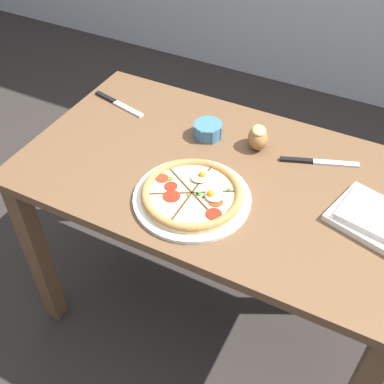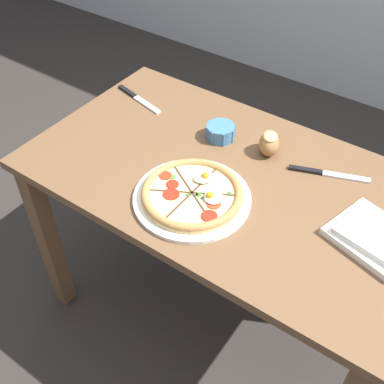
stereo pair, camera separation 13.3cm
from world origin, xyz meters
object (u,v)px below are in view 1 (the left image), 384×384
(pizza, at_px, (192,195))
(knife_main, at_px, (318,162))
(dining_table, at_px, (220,200))
(ramekin_bowl, at_px, (208,130))
(knife_spare, at_px, (118,104))
(napkin_folded, at_px, (375,217))
(bread_piece_near, at_px, (258,137))

(pizza, bearing_deg, knife_main, 49.78)
(dining_table, xyz_separation_m, pizza, (-0.02, -0.15, 0.14))
(ramekin_bowl, bearing_deg, knife_spare, 177.07)
(knife_main, bearing_deg, knife_spare, 160.44)
(napkin_folded, bearing_deg, ramekin_bowl, 166.41)
(napkin_folded, bearing_deg, pizza, -162.27)
(dining_table, bearing_deg, knife_main, 34.87)
(dining_table, xyz_separation_m, knife_main, (0.25, 0.17, 0.13))
(napkin_folded, relative_size, knife_spare, 1.12)
(knife_spare, bearing_deg, napkin_folded, 3.30)
(ramekin_bowl, height_order, bread_piece_near, bread_piece_near)
(knife_spare, bearing_deg, dining_table, -5.47)
(bread_piece_near, bearing_deg, napkin_folded, -21.38)
(knife_main, distance_m, knife_spare, 0.72)
(napkin_folded, height_order, bread_piece_near, bread_piece_near)
(pizza, distance_m, knife_spare, 0.55)
(pizza, bearing_deg, napkin_folded, 17.73)
(dining_table, bearing_deg, napkin_folded, 0.36)
(napkin_folded, xyz_separation_m, knife_main, (-0.20, 0.17, -0.01))
(dining_table, distance_m, ramekin_bowl, 0.23)
(bread_piece_near, xyz_separation_m, knife_main, (0.20, 0.01, -0.03))
(ramekin_bowl, bearing_deg, dining_table, -50.22)
(pizza, xyz_separation_m, knife_spare, (-0.45, 0.31, -0.01))
(bread_piece_near, bearing_deg, knife_spare, -179.86)
(dining_table, height_order, knife_spare, knife_spare)
(pizza, distance_m, ramekin_bowl, 0.30)
(napkin_folded, bearing_deg, dining_table, -179.64)
(pizza, relative_size, napkin_folded, 1.32)
(dining_table, relative_size, knife_main, 5.30)
(ramekin_bowl, bearing_deg, knife_main, 5.02)
(dining_table, relative_size, knife_spare, 5.40)
(dining_table, bearing_deg, pizza, -99.42)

